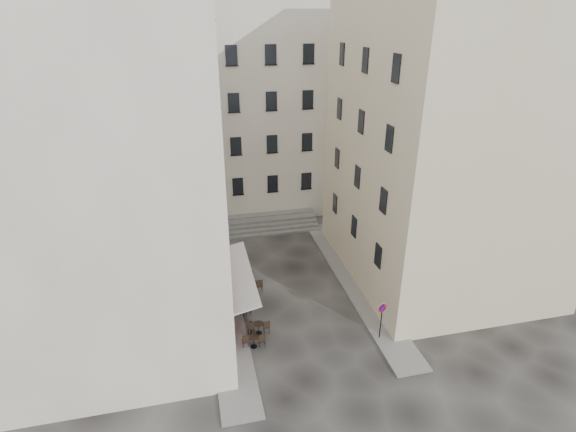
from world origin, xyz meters
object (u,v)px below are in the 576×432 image
object	(u,v)px
no_parking_sign	(382,314)
bistro_table_b	(259,327)
pedestrian	(245,295)
bistro_table_a	(254,340)

from	to	relation	value
no_parking_sign	bistro_table_b	size ratio (longest dim) A/B	1.92
bistro_table_b	pedestrian	world-z (taller)	pedestrian
no_parking_sign	pedestrian	size ratio (longest dim) A/B	1.37
bistro_table_a	pedestrian	distance (m)	3.87
bistro_table_b	pedestrian	bearing A→B (deg)	98.28
pedestrian	no_parking_sign	bearing A→B (deg)	138.75
bistro_table_b	pedestrian	size ratio (longest dim) A/B	0.71
no_parking_sign	bistro_table_a	distance (m)	7.26
no_parking_sign	bistro_table_b	xyz separation A→B (m)	(-6.62, 2.03, -1.27)
no_parking_sign	pedestrian	world-z (taller)	no_parking_sign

